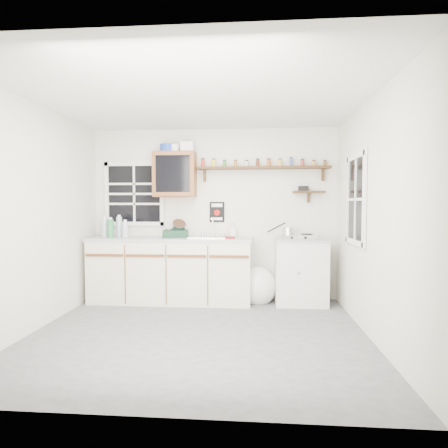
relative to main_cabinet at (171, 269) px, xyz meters
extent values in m
cube|color=#4C4B4E|center=(0.58, -1.30, -0.47)|extent=(3.60, 3.20, 0.02)
cube|color=silver|center=(0.58, -1.30, 2.05)|extent=(3.60, 3.20, 0.02)
cube|color=beige|center=(-1.23, -1.30, 0.79)|extent=(0.02, 3.20, 2.50)
cube|color=beige|center=(2.40, -1.30, 0.79)|extent=(0.02, 3.20, 2.50)
cube|color=beige|center=(0.58, 0.31, 0.79)|extent=(3.60, 0.02, 2.50)
cube|color=beige|center=(0.58, -2.91, 0.79)|extent=(3.60, 0.02, 2.50)
cube|color=beige|center=(0.00, 0.00, -0.02)|extent=(2.27, 0.60, 0.88)
cube|color=#9A9DA2|center=(0.00, 0.00, 0.44)|extent=(2.31, 0.62, 0.04)
cube|color=#5D2F18|center=(-0.85, -0.31, 0.24)|extent=(0.53, 0.02, 0.03)
cube|color=#5D2F18|center=(-0.28, -0.31, 0.24)|extent=(0.53, 0.02, 0.03)
cube|color=#5D2F18|center=(0.28, -0.31, 0.24)|extent=(0.53, 0.02, 0.03)
cube|color=#5D2F18|center=(0.85, -0.31, 0.24)|extent=(0.53, 0.02, 0.03)
cube|color=silver|center=(1.83, 0.03, -0.02)|extent=(0.70, 0.55, 0.88)
cube|color=#9A9DA2|center=(1.83, 0.03, 0.43)|extent=(0.73, 0.57, 0.03)
cube|color=silver|center=(0.53, 0.00, 0.46)|extent=(0.52, 0.44, 0.03)
cylinder|color=silver|center=(0.58, 0.16, 0.60)|extent=(0.02, 0.02, 0.28)
cylinder|color=silver|center=(0.58, 0.10, 0.73)|extent=(0.02, 0.14, 0.02)
cube|color=brown|center=(0.03, 0.15, 1.36)|extent=(0.60, 0.30, 0.65)
cube|color=black|center=(0.03, -0.01, 1.36)|extent=(0.48, 0.02, 0.52)
cylinder|color=#18359C|center=(-0.06, 0.15, 1.74)|extent=(0.24, 0.24, 0.11)
cube|color=silver|center=(0.22, 0.15, 1.76)|extent=(0.18, 0.15, 0.14)
cylinder|color=silver|center=(0.05, 0.10, 1.74)|extent=(0.12, 0.12, 0.10)
cube|color=black|center=(1.31, 0.21, 1.46)|extent=(1.91, 0.18, 0.04)
cube|color=black|center=(0.45, 0.25, 1.36)|extent=(0.03, 0.10, 0.18)
cube|color=black|center=(2.17, 0.25, 1.36)|extent=(0.03, 0.10, 0.18)
cylinder|color=red|center=(0.43, 0.21, 1.53)|extent=(0.05, 0.05, 0.11)
cylinder|color=black|center=(0.43, 0.21, 1.59)|extent=(0.05, 0.05, 0.02)
cylinder|color=gold|center=(0.59, 0.21, 1.53)|extent=(0.06, 0.06, 0.10)
cylinder|color=black|center=(0.59, 0.21, 1.59)|extent=(0.05, 0.05, 0.02)
cylinder|color=#267226|center=(0.75, 0.21, 1.52)|extent=(0.05, 0.05, 0.08)
cylinder|color=black|center=(0.75, 0.21, 1.57)|extent=(0.04, 0.04, 0.02)
cylinder|color=#99591E|center=(0.91, 0.21, 1.52)|extent=(0.05, 0.05, 0.08)
cylinder|color=black|center=(0.91, 0.21, 1.57)|extent=(0.04, 0.04, 0.02)
cylinder|color=silver|center=(1.07, 0.21, 1.52)|extent=(0.06, 0.06, 0.08)
cylinder|color=black|center=(1.07, 0.21, 1.56)|extent=(0.05, 0.05, 0.02)
cylinder|color=#4C2614|center=(1.23, 0.21, 1.53)|extent=(0.05, 0.05, 0.10)
cylinder|color=black|center=(1.23, 0.21, 1.58)|extent=(0.05, 0.05, 0.02)
cylinder|color=#B24C19|center=(1.39, 0.21, 1.53)|extent=(0.06, 0.06, 0.10)
cylinder|color=black|center=(1.39, 0.21, 1.58)|extent=(0.05, 0.05, 0.02)
cylinder|color=gold|center=(1.55, 0.21, 1.52)|extent=(0.05, 0.05, 0.10)
cylinder|color=black|center=(1.55, 0.21, 1.58)|extent=(0.05, 0.05, 0.02)
cylinder|color=#334C8C|center=(1.71, 0.21, 1.53)|extent=(0.05, 0.05, 0.11)
cylinder|color=black|center=(1.71, 0.21, 1.60)|extent=(0.04, 0.04, 0.02)
cylinder|color=maroon|center=(1.87, 0.21, 1.52)|extent=(0.05, 0.05, 0.09)
cylinder|color=black|center=(1.87, 0.21, 1.57)|extent=(0.05, 0.05, 0.02)
cylinder|color=#BF8C3F|center=(2.03, 0.21, 1.51)|extent=(0.05, 0.05, 0.07)
cylinder|color=black|center=(2.03, 0.21, 1.56)|extent=(0.05, 0.05, 0.02)
cylinder|color=brown|center=(2.19, 0.21, 1.51)|extent=(0.05, 0.05, 0.07)
cylinder|color=black|center=(2.19, 0.21, 1.56)|extent=(0.04, 0.04, 0.02)
cube|color=black|center=(1.96, 0.22, 1.11)|extent=(0.45, 0.15, 0.03)
cube|color=black|center=(1.96, 0.26, 1.03)|extent=(0.03, 0.08, 0.14)
cube|color=black|center=(1.88, 0.22, 1.16)|extent=(0.14, 0.10, 0.07)
cube|color=black|center=(0.63, 0.29, 0.82)|extent=(0.22, 0.01, 0.30)
cube|color=white|center=(0.63, 0.28, 0.92)|extent=(0.16, 0.00, 0.05)
cylinder|color=#A50C0C|center=(0.63, 0.28, 0.81)|extent=(0.09, 0.01, 0.09)
cube|color=white|center=(0.63, 0.28, 0.72)|extent=(0.16, 0.00, 0.04)
cube|color=black|center=(-0.62, 0.29, 1.09)|extent=(0.85, 0.02, 0.90)
cube|color=silver|center=(-0.62, 0.29, 1.09)|extent=(0.93, 0.03, 0.98)
cube|color=black|center=(2.37, -0.75, 0.99)|extent=(0.02, 0.70, 1.00)
cube|color=silver|center=(2.37, -0.75, 0.99)|extent=(0.03, 0.78, 1.08)
cylinder|color=#A2B4BE|center=(-0.98, 0.04, 0.60)|extent=(0.09, 0.09, 0.27)
cylinder|color=silver|center=(-0.98, 0.04, 0.75)|extent=(0.05, 0.05, 0.03)
cylinder|color=#297B3D|center=(-0.87, -0.04, 0.59)|extent=(0.09, 0.09, 0.26)
cylinder|color=silver|center=(-0.87, -0.04, 0.73)|extent=(0.05, 0.05, 0.03)
cylinder|color=#A2B4BE|center=(-0.77, 0.06, 0.60)|extent=(0.08, 0.08, 0.29)
cylinder|color=silver|center=(-0.77, 0.06, 0.76)|extent=(0.05, 0.05, 0.03)
cylinder|color=#A2B4BE|center=(-0.65, -0.04, 0.57)|extent=(0.08, 0.08, 0.22)
cylinder|color=silver|center=(-0.65, -0.04, 0.70)|extent=(0.04, 0.04, 0.03)
cube|color=black|center=(0.06, 0.04, 0.51)|extent=(0.39, 0.31, 0.11)
cylinder|color=silver|center=(0.11, 0.04, 0.62)|extent=(0.28, 0.29, 0.21)
imported|color=silver|center=(0.87, 0.22, 0.56)|extent=(0.11, 0.11, 0.20)
cube|color=maroon|center=(0.84, -0.07, 0.47)|extent=(0.18, 0.16, 0.02)
cube|color=silver|center=(1.79, 0.01, 0.48)|extent=(0.54, 0.33, 0.07)
cylinder|color=black|center=(1.66, 0.01, 0.52)|extent=(0.16, 0.16, 0.01)
cylinder|color=black|center=(1.92, 0.01, 0.52)|extent=(0.16, 0.16, 0.01)
cylinder|color=silver|center=(1.66, 0.01, 0.56)|extent=(0.16, 0.16, 0.10)
cylinder|color=black|center=(1.50, 0.09, 0.60)|extent=(0.25, 0.22, 0.16)
ellipsoid|color=silver|center=(1.23, 0.05, -0.23)|extent=(0.48, 0.43, 0.50)
cone|color=silver|center=(1.25, 0.05, -0.01)|extent=(0.14, 0.14, 0.14)
camera|label=1|loc=(1.17, -5.23, 0.93)|focal=30.00mm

